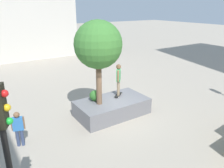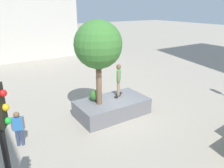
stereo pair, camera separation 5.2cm
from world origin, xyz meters
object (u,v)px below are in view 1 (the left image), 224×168
at_px(bystander_watching, 18,127).
at_px(plaza_tree, 98,45).
at_px(planter_ledge, 112,107).
at_px(traffic_light_corner, 7,149).
at_px(skateboard, 118,95).
at_px(skateboarder, 118,77).

bearing_deg(bystander_watching, plaza_tree, -176.82).
relative_size(planter_ledge, traffic_light_corner, 0.88).
height_order(planter_ledge, traffic_light_corner, traffic_light_corner).
height_order(plaza_tree, skateboard, plaza_tree).
distance_m(skateboarder, traffic_light_corner, 8.12).
height_order(planter_ledge, skateboarder, skateboarder).
bearing_deg(bystander_watching, traffic_light_corner, 78.84).
distance_m(planter_ledge, skateboarder, 1.64).
height_order(plaza_tree, bystander_watching, plaza_tree).
xyz_separation_m(traffic_light_corner, bystander_watching, (-0.89, -4.53, -2.02)).
xyz_separation_m(planter_ledge, plaza_tree, (0.78, 0.02, 3.39)).
bearing_deg(plaza_tree, skateboard, -167.16).
relative_size(skateboard, bystander_watching, 0.50).
xyz_separation_m(planter_ledge, skateboard, (-0.62, -0.30, 0.48)).
xyz_separation_m(skateboard, traffic_light_corner, (6.26, 5.07, 2.01)).
xyz_separation_m(skateboarder, bystander_watching, (5.37, 0.54, -1.01)).
relative_size(skateboard, traffic_light_corner, 0.18).
bearing_deg(skateboarder, planter_ledge, 26.06).
distance_m(plaza_tree, traffic_light_corner, 6.85).
bearing_deg(plaza_tree, bystander_watching, 3.18).
distance_m(traffic_light_corner, bystander_watching, 5.04).
relative_size(planter_ledge, skateboard, 4.86).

